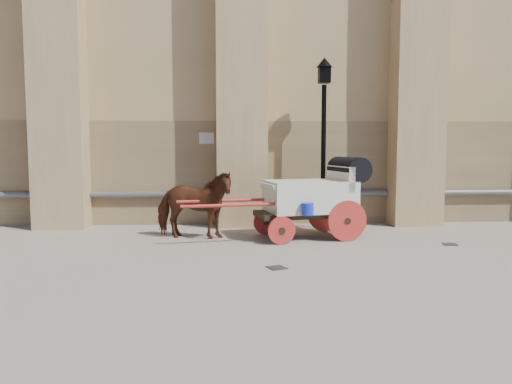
{
  "coord_description": "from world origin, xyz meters",
  "views": [
    {
      "loc": [
        -1.44,
        -10.46,
        2.27
      ],
      "look_at": [
        -0.71,
        1.73,
        1.15
      ],
      "focal_mm": 35.0,
      "sensor_mm": 36.0,
      "label": 1
    }
  ],
  "objects": [
    {
      "name": "drain_grate_far",
      "position": [
        3.72,
        0.63,
        0.01
      ],
      "size": [
        0.38,
        0.38,
        0.01
      ],
      "primitive_type": "cube",
      "rotation": [
        0.0,
        0.0,
        -0.23
      ],
      "color": "black",
      "rests_on": "ground"
    },
    {
      "name": "ground",
      "position": [
        0.0,
        0.0,
        0.0
      ],
      "size": [
        90.0,
        90.0,
        0.0
      ],
      "primitive_type": "plane",
      "color": "gray",
      "rests_on": "ground"
    },
    {
      "name": "horse",
      "position": [
        -2.24,
        1.75,
        0.84
      ],
      "size": [
        2.12,
        1.27,
        1.68
      ],
      "primitive_type": "imported",
      "rotation": [
        0.0,
        0.0,
        1.38
      ],
      "color": "#5A2712",
      "rests_on": "ground"
    },
    {
      "name": "carriage",
      "position": [
        0.77,
        1.74,
        1.08
      ],
      "size": [
        4.72,
        2.05,
        2.0
      ],
      "rotation": [
        0.0,
        0.0,
        0.19
      ],
      "color": "black",
      "rests_on": "ground"
    },
    {
      "name": "street_lamp",
      "position": [
        1.24,
        3.18,
        2.5
      ],
      "size": [
        0.44,
        0.44,
        4.67
      ],
      "color": "black",
      "rests_on": "ground"
    },
    {
      "name": "drain_grate_near",
      "position": [
        -0.51,
        -1.35,
        0.01
      ],
      "size": [
        0.42,
        0.42,
        0.01
      ],
      "primitive_type": "cube",
      "rotation": [
        0.0,
        0.0,
        0.38
      ],
      "color": "black",
      "rests_on": "ground"
    }
  ]
}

